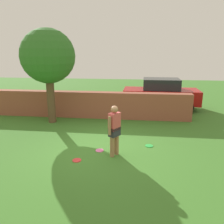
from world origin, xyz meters
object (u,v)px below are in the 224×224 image
Objects in this scene: tree at (48,57)px; car at (161,94)px; frisbee_pink at (100,150)px; frisbee_red at (77,160)px; person at (114,129)px; frisbee_green at (149,146)px.

tree is 6.50m from car.
frisbee_red is at bearing -125.76° from frisbee_pink.
car is 15.64× the size of frisbee_pink.
tree is 2.58× the size of person.
car reaches higher than frisbee_green.
frisbee_red is (2.18, -3.66, -2.95)m from tree.
person is at bearing -142.56° from frisbee_green.
frisbee_green is (1.13, 0.86, -0.89)m from person.
frisbee_pink is (-0.53, 0.28, -0.89)m from person.
person is 6.00× the size of frisbee_red.
car is 15.64× the size of frisbee_green.
person reaches higher than frisbee_red.
tree is 4.99m from person.
frisbee_pink is at bearing 68.86° from car.
frisbee_pink is 1.75m from frisbee_green.
car reaches higher than frisbee_pink.
car is at bearing 66.33° from frisbee_red.
tree is at bearing -101.17° from person.
frisbee_red is 2.60m from frisbee_green.
car is 5.68m from frisbee_green.
frisbee_pink is (2.74, -2.88, -2.95)m from tree.
frisbee_pink and frisbee_red have the same top height.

